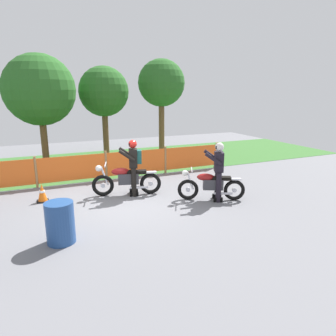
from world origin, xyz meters
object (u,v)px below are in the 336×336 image
at_px(traffic_cone, 42,193).
at_px(rider_lead, 133,164).
at_px(motorcycle_lead, 126,180).
at_px(spare_drum, 60,223).
at_px(motorcycle_trailing, 211,185).
at_px(rider_trailing, 218,169).

bearing_deg(traffic_cone, rider_lead, -9.86).
distance_m(motorcycle_lead, spare_drum, 3.20).
relative_size(motorcycle_trailing, rider_trailing, 1.06).
relative_size(motorcycle_lead, spare_drum, 2.32).
bearing_deg(motorcycle_trailing, spare_drum, 39.11).
height_order(motorcycle_trailing, spare_drum, motorcycle_trailing).
xyz_separation_m(motorcycle_trailing, spare_drum, (-4.21, -0.98, -0.01)).
xyz_separation_m(motorcycle_lead, spare_drum, (-2.11, -2.40, -0.04)).
xyz_separation_m(rider_lead, rider_trailing, (2.05, -1.45, -0.03)).
relative_size(rider_trailing, spare_drum, 1.92).
distance_m(motorcycle_trailing, spare_drum, 4.32).
bearing_deg(motorcycle_trailing, traffic_cone, 3.93).
xyz_separation_m(motorcycle_lead, motorcycle_trailing, (2.10, -1.43, -0.03)).
relative_size(motorcycle_lead, rider_lead, 1.21).
relative_size(rider_lead, spare_drum, 1.92).
distance_m(motorcycle_lead, rider_lead, 0.52).
xyz_separation_m(motorcycle_lead, rider_lead, (0.22, -0.06, 0.47)).
distance_m(motorcycle_trailing, rider_lead, 2.38).
distance_m(rider_lead, spare_drum, 3.35).
bearing_deg(traffic_cone, motorcycle_trailing, -22.12).
height_order(motorcycle_lead, spare_drum, motorcycle_lead).
distance_m(motorcycle_lead, traffic_cone, 2.42).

